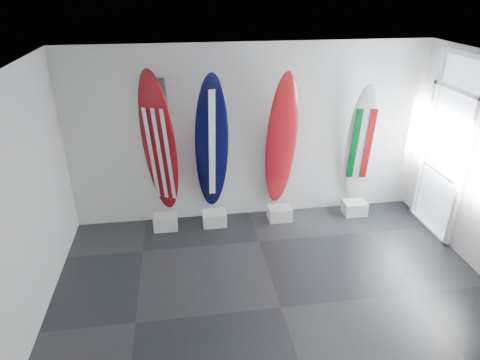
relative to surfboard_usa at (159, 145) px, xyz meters
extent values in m
plane|color=black|center=(1.50, -2.28, -1.48)|extent=(6.00, 6.00, 0.00)
plane|color=white|center=(1.50, -2.28, 1.52)|extent=(6.00, 6.00, 0.00)
plane|color=silver|center=(1.50, 0.22, 0.02)|extent=(6.00, 0.00, 6.00)
plane|color=silver|center=(-1.50, -2.28, 0.02)|extent=(0.00, 5.00, 5.00)
cube|color=white|center=(0.00, -0.10, -1.36)|extent=(0.40, 0.30, 0.24)
ellipsoid|color=maroon|center=(0.00, 0.00, 0.00)|extent=(0.70, 0.64, 2.49)
cube|color=white|center=(0.84, -0.10, -1.36)|extent=(0.40, 0.30, 0.24)
ellipsoid|color=black|center=(0.84, 0.00, -0.04)|extent=(0.58, 0.48, 2.40)
cube|color=white|center=(1.99, -0.10, -1.36)|extent=(0.40, 0.30, 0.24)
ellipsoid|color=maroon|center=(1.99, 0.00, -0.05)|extent=(0.60, 0.46, 2.39)
cube|color=white|center=(3.38, -0.10, -1.36)|extent=(0.40, 0.30, 0.24)
ellipsoid|color=white|center=(3.38, 0.00, -0.17)|extent=(0.55, 0.47, 2.15)
cube|color=silver|center=(-0.95, 0.20, -1.13)|extent=(0.09, 0.02, 0.13)
camera|label=1|loc=(0.35, -6.39, 2.38)|focal=31.58mm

